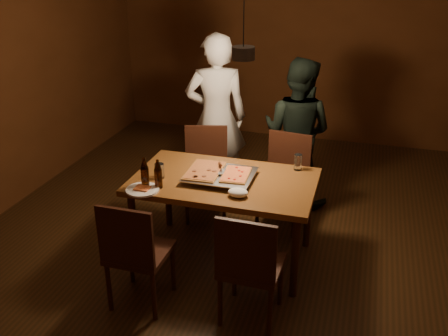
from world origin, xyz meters
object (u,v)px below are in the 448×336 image
(diner_white, at_px, (216,118))
(pendant_lamp, at_px, (243,52))
(chair_far_left, at_px, (206,163))
(chair_near_right, at_px, (249,260))
(beer_bottle_b, at_px, (158,174))
(plate_slice, at_px, (142,190))
(pizza_tray, at_px, (220,176))
(beer_bottle_a, at_px, (145,172))
(chair_far_right, at_px, (286,172))
(diner_dark, at_px, (297,132))
(dining_table, at_px, (224,187))
(chair_near_left, at_px, (134,246))

(diner_white, bearing_deg, pendant_lamp, 98.85)
(chair_far_left, relative_size, chair_near_right, 1.07)
(chair_far_left, distance_m, chair_near_right, 1.70)
(beer_bottle_b, xyz_separation_m, plate_slice, (-0.10, -0.09, -0.11))
(pizza_tray, bearing_deg, beer_bottle_a, -155.78)
(pendant_lamp, bearing_deg, chair_near_right, -72.22)
(chair_near_right, bearing_deg, plate_slice, 159.72)
(chair_far_right, bearing_deg, chair_far_left, 9.35)
(chair_far_left, bearing_deg, beer_bottle_b, 70.97)
(beer_bottle_a, relative_size, diner_dark, 0.16)
(chair_near_right, bearing_deg, chair_far_left, 119.62)
(chair_far_left, bearing_deg, pizza_tray, 100.44)
(diner_white, bearing_deg, chair_far_right, 133.82)
(chair_far_right, xyz_separation_m, chair_near_right, (0.02, -1.52, 0.00))
(beer_bottle_a, xyz_separation_m, diner_dark, (0.97, 1.56, -0.11))
(dining_table, relative_size, chair_far_right, 3.09)
(diner_white, xyz_separation_m, pendant_lamp, (0.53, -0.97, 0.89))
(diner_dark, bearing_deg, pendant_lamp, 88.23)
(chair_far_right, relative_size, beer_bottle_a, 1.96)
(chair_near_left, relative_size, pendant_lamp, 0.44)
(beer_bottle_a, xyz_separation_m, pendant_lamp, (0.66, 0.51, 0.89))
(diner_dark, bearing_deg, pizza_tray, 85.41)
(chair_far_right, height_order, diner_dark, diner_dark)
(dining_table, height_order, plate_slice, plate_slice)
(chair_far_right, distance_m, chair_near_left, 1.79)
(chair_far_left, relative_size, pizza_tray, 0.95)
(dining_table, relative_size, diner_white, 0.86)
(chair_far_right, bearing_deg, chair_near_left, 70.08)
(pizza_tray, bearing_deg, beer_bottle_b, -150.83)
(chair_far_right, distance_m, chair_near_right, 1.52)
(chair_far_left, relative_size, pendant_lamp, 0.47)
(diner_dark, xyz_separation_m, pendant_lamp, (-0.31, -1.05, 0.99))
(dining_table, bearing_deg, diner_dark, 71.92)
(chair_near_right, xyz_separation_m, plate_slice, (-0.96, 0.38, 0.22))
(chair_near_right, height_order, beer_bottle_b, beer_bottle_b)
(dining_table, distance_m, diner_white, 1.26)
(beer_bottle_b, bearing_deg, pizza_tray, 34.62)
(chair_far_left, distance_m, pizza_tray, 0.86)
(diner_dark, bearing_deg, chair_near_right, 104.61)
(diner_dark, height_order, pendant_lamp, pendant_lamp)
(pizza_tray, relative_size, plate_slice, 2.10)
(chair_near_left, height_order, pizza_tray, chair_near_left)
(chair_far_right, xyz_separation_m, pizza_tray, (-0.42, -0.77, 0.24))
(beer_bottle_b, distance_m, diner_white, 1.47)
(dining_table, distance_m, beer_bottle_a, 0.67)
(chair_far_right, height_order, plate_slice, chair_far_right)
(dining_table, relative_size, plate_slice, 5.73)
(chair_far_left, distance_m, beer_bottle_b, 1.08)
(chair_far_right, relative_size, plate_slice, 1.85)
(dining_table, xyz_separation_m, diner_dark, (0.41, 1.25, 0.09))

